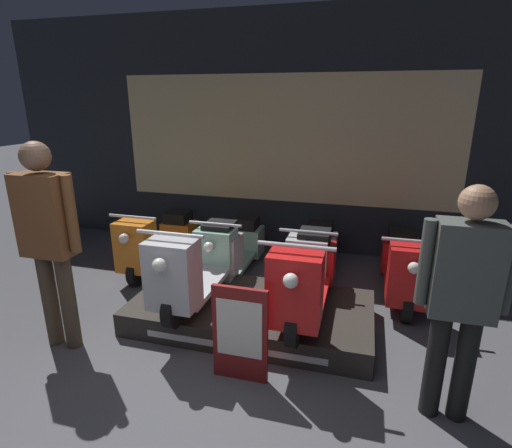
% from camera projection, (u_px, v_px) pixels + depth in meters
% --- Properties ---
extents(shop_wall_back, '(8.40, 0.09, 3.20)m').
position_uv_depth(shop_wall_back, '(284.00, 136.00, 5.41)').
color(shop_wall_back, '#23282D').
rests_on(shop_wall_back, ground_plane).
extents(display_platform, '(2.26, 1.12, 0.23)m').
position_uv_depth(display_platform, '(251.00, 313.00, 3.84)').
color(display_platform, '#2D2823').
rests_on(display_platform, ground_plane).
extents(scooter_display_left, '(0.58, 1.55, 0.84)m').
position_uv_depth(scooter_display_left, '(200.00, 264.00, 3.82)').
color(scooter_display_left, black).
rests_on(scooter_display_left, display_platform).
extents(scooter_display_right, '(0.58, 1.55, 0.84)m').
position_uv_depth(scooter_display_right, '(305.00, 276.00, 3.56)').
color(scooter_display_right, black).
rests_on(scooter_display_right, display_platform).
extents(scooter_backrow_0, '(0.58, 1.55, 0.84)m').
position_uv_depth(scooter_backrow_0, '(160.00, 241.00, 5.09)').
color(scooter_backrow_0, black).
rests_on(scooter_backrow_0, ground_plane).
extents(scooter_backrow_1, '(0.58, 1.55, 0.84)m').
position_uv_depth(scooter_backrow_1, '(233.00, 249.00, 4.84)').
color(scooter_backrow_1, black).
rests_on(scooter_backrow_1, ground_plane).
extents(scooter_backrow_2, '(0.58, 1.55, 0.84)m').
position_uv_depth(scooter_backrow_2, '(314.00, 257.00, 4.59)').
color(scooter_backrow_2, black).
rests_on(scooter_backrow_2, ground_plane).
extents(scooter_backrow_3, '(0.58, 1.55, 0.84)m').
position_uv_depth(scooter_backrow_3, '(404.00, 266.00, 4.34)').
color(scooter_backrow_3, black).
rests_on(scooter_backrow_3, ground_plane).
extents(person_left_browsing, '(0.58, 0.23, 1.78)m').
position_uv_depth(person_left_browsing, '(48.00, 232.00, 3.23)').
color(person_left_browsing, '#473828').
rests_on(person_left_browsing, ground_plane).
extents(person_right_browsing, '(0.55, 0.22, 1.61)m').
position_uv_depth(person_right_browsing, '(462.00, 292.00, 2.48)').
color(person_right_browsing, black).
rests_on(person_right_browsing, ground_plane).
extents(price_sign_board, '(0.43, 0.04, 0.78)m').
position_uv_depth(price_sign_board, '(240.00, 334.00, 2.99)').
color(price_sign_board, maroon).
rests_on(price_sign_board, ground_plane).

